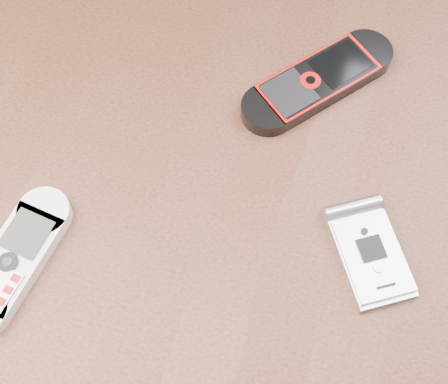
{
  "coord_description": "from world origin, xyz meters",
  "views": [
    {
      "loc": [
        0.07,
        -0.23,
        1.24
      ],
      "look_at": [
        0.01,
        0.0,
        0.76
      ],
      "focal_mm": 50.0,
      "sensor_mm": 36.0,
      "label": 1
    }
  ],
  "objects_px": {
    "table": "(219,240)",
    "nokia_white": "(14,260)",
    "motorola_razr": "(371,254)",
    "nokia_black_red": "(318,81)"
  },
  "relations": [
    {
      "from": "nokia_white",
      "to": "nokia_black_red",
      "type": "relative_size",
      "value": 0.82
    },
    {
      "from": "table",
      "to": "nokia_white",
      "type": "xyz_separation_m",
      "value": [
        -0.15,
        -0.11,
        0.11
      ]
    },
    {
      "from": "nokia_white",
      "to": "motorola_razr",
      "type": "bearing_deg",
      "value": 25.65
    },
    {
      "from": "nokia_black_red",
      "to": "motorola_razr",
      "type": "bearing_deg",
      "value": -23.34
    },
    {
      "from": "table",
      "to": "nokia_white",
      "type": "height_order",
      "value": "nokia_white"
    },
    {
      "from": "nokia_white",
      "to": "nokia_black_red",
      "type": "bearing_deg",
      "value": 59.19
    },
    {
      "from": "table",
      "to": "nokia_black_red",
      "type": "xyz_separation_m",
      "value": [
        0.06,
        0.14,
        0.11
      ]
    },
    {
      "from": "nokia_white",
      "to": "nokia_black_red",
      "type": "xyz_separation_m",
      "value": [
        0.21,
        0.24,
        0.0
      ]
    },
    {
      "from": "table",
      "to": "nokia_white",
      "type": "distance_m",
      "value": 0.21
    },
    {
      "from": "nokia_white",
      "to": "motorola_razr",
      "type": "height_order",
      "value": "same"
    }
  ]
}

